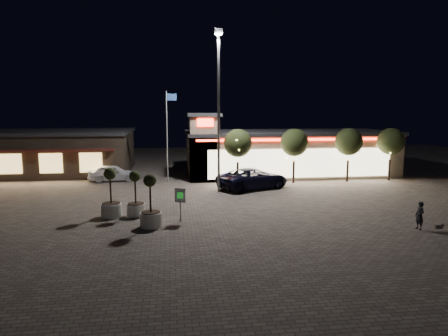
{
  "coord_description": "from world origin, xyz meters",
  "views": [
    {
      "loc": [
        -1.65,
        -22.6,
        6.46
      ],
      "look_at": [
        2.15,
        6.0,
        2.19
      ],
      "focal_mm": 32.0,
      "sensor_mm": 36.0,
      "label": 1
    }
  ],
  "objects": [
    {
      "name": "floodlight_pole",
      "position": [
        2.0,
        8.0,
        7.02
      ],
      "size": [
        0.6,
        0.4,
        12.38
      ],
      "color": "gray",
      "rests_on": "ground"
    },
    {
      "name": "planter_mid",
      "position": [
        -2.84,
        -0.87,
        0.91
      ],
      "size": [
        1.2,
        1.2,
        2.95
      ],
      "color": "beige",
      "rests_on": "ground"
    },
    {
      "name": "string_tree_c",
      "position": [
        14.0,
        11.0,
        3.56
      ],
      "size": [
        2.42,
        2.42,
        4.79
      ],
      "color": "#332319",
      "rests_on": "ground"
    },
    {
      "name": "dog",
      "position": [
        12.46,
        -3.73,
        0.28
      ],
      "size": [
        0.53,
        0.19,
        0.28
      ],
      "color": "#59514C",
      "rests_on": "ground"
    },
    {
      "name": "planter_left",
      "position": [
        -5.31,
        1.53,
        0.93
      ],
      "size": [
        1.22,
        1.22,
        3.0
      ],
      "color": "beige",
      "rests_on": "ground"
    },
    {
      "name": "valet_sign",
      "position": [
        -1.2,
        0.02,
        1.37
      ],
      "size": [
        0.64,
        0.24,
        1.96
      ],
      "color": "gray",
      "rests_on": "ground"
    },
    {
      "name": "pickup_truck",
      "position": [
        4.97,
        9.0,
        0.84
      ],
      "size": [
        6.67,
        4.99,
        1.68
      ],
      "primitive_type": "imported",
      "rotation": [
        0.0,
        0.0,
        1.98
      ],
      "color": "black",
      "rests_on": "ground"
    },
    {
      "name": "string_tree_d",
      "position": [
        18.0,
        11.0,
        3.56
      ],
      "size": [
        2.42,
        2.42,
        4.79
      ],
      "color": "#332319",
      "rests_on": "ground"
    },
    {
      "name": "pedestrian",
      "position": [
        11.58,
        -3.28,
        0.76
      ],
      "size": [
        0.44,
        0.6,
        1.52
      ],
      "primitive_type": "imported",
      "rotation": [
        0.0,
        0.0,
        -1.44
      ],
      "color": "black",
      "rests_on": "ground"
    },
    {
      "name": "planter_right",
      "position": [
        -3.85,
        1.51,
        0.86
      ],
      "size": [
        1.14,
        1.14,
        2.8
      ],
      "color": "beige",
      "rests_on": "ground"
    },
    {
      "name": "flagpole",
      "position": [
        -1.9,
        13.0,
        4.74
      ],
      "size": [
        0.95,
        0.1,
        8.0
      ],
      "color": "white",
      "rests_on": "ground"
    },
    {
      "name": "ground",
      "position": [
        0.0,
        0.0,
        0.0
      ],
      "size": [
        90.0,
        90.0,
        0.0
      ],
      "primitive_type": "plane",
      "color": "#675C53",
      "rests_on": "ground"
    },
    {
      "name": "string_tree_a",
      "position": [
        4.0,
        11.0,
        3.56
      ],
      "size": [
        2.42,
        2.42,
        4.79
      ],
      "color": "#332319",
      "rests_on": "ground"
    },
    {
      "name": "retail_building",
      "position": [
        9.51,
        15.82,
        2.21
      ],
      "size": [
        20.4,
        8.4,
        6.1
      ],
      "color": "gray",
      "rests_on": "ground"
    },
    {
      "name": "white_sedan",
      "position": [
        -6.93,
        14.0,
        0.74
      ],
      "size": [
        4.45,
        2.05,
        1.48
      ],
      "primitive_type": "imported",
      "rotation": [
        0.0,
        0.0,
        1.64
      ],
      "color": "silver",
      "rests_on": "ground"
    },
    {
      "name": "string_tree_b",
      "position": [
        9.0,
        11.0,
        3.56
      ],
      "size": [
        2.42,
        2.42,
        4.79
      ],
      "color": "#332319",
      "rests_on": "ground"
    },
    {
      "name": "restaurant_building",
      "position": [
        -14.0,
        19.97,
        2.16
      ],
      "size": [
        16.4,
        11.0,
        4.3
      ],
      "color": "#382D23",
      "rests_on": "ground"
    }
  ]
}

